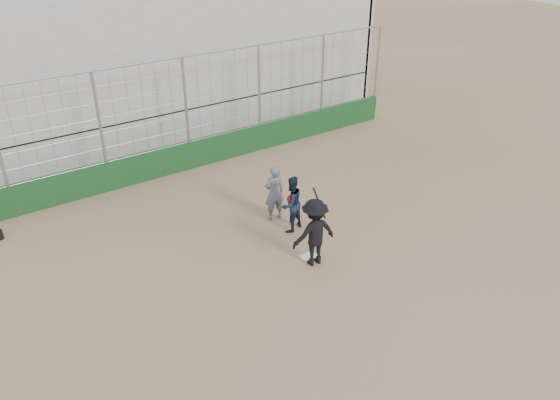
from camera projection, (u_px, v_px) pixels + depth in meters
ground at (310, 258)px, 14.75m from camera, size 90.00×90.00×0.00m
home_plate at (310, 257)px, 14.74m from camera, size 0.44×0.44×0.02m
backstop at (189, 143)px, 19.32m from camera, size 18.10×0.25×4.04m
bleachers at (129, 59)px, 21.93m from camera, size 20.25×6.70×6.98m
batter_at_plate at (314, 232)px, 14.10m from camera, size 1.29×0.85×2.02m
catcher_crouched at (291, 213)px, 15.72m from camera, size 0.99×0.86×1.16m
umpire at (274, 196)px, 16.21m from camera, size 0.70×0.52×1.57m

